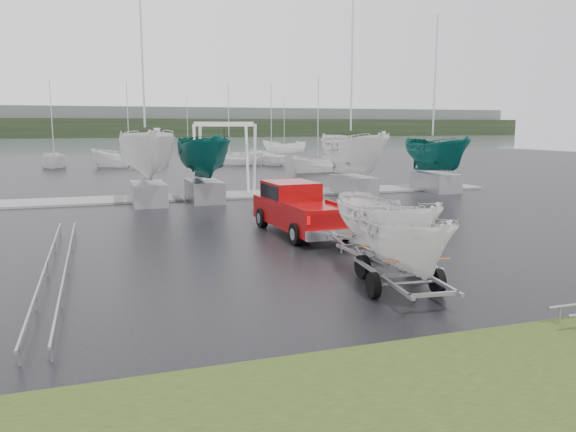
{
  "coord_description": "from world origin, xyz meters",
  "views": [
    {
      "loc": [
        -7.86,
        -17.71,
        3.95
      ],
      "look_at": [
        -2.4,
        -1.69,
        1.2
      ],
      "focal_mm": 35.0,
      "sensor_mm": 36.0,
      "label": 1
    }
  ],
  "objects": [
    {
      "name": "ground_plane",
      "position": [
        0.0,
        0.0,
        0.0
      ],
      "size": [
        120.0,
        120.0,
        0.0
      ],
      "primitive_type": "plane",
      "color": "black",
      "rests_on": "ground"
    },
    {
      "name": "lake",
      "position": [
        0.0,
        100.0,
        -0.01
      ],
      "size": [
        300.0,
        300.0,
        0.0
      ],
      "primitive_type": "plane",
      "color": "slate",
      "rests_on": "ground"
    },
    {
      "name": "dock",
      "position": [
        0.0,
        13.0,
        0.05
      ],
      "size": [
        30.0,
        3.0,
        0.12
      ],
      "primitive_type": "cube",
      "color": "gray",
      "rests_on": "ground"
    },
    {
      "name": "treeline",
      "position": [
        0.0,
        170.0,
        3.0
      ],
      "size": [
        300.0,
        8.0,
        6.0
      ],
      "primitive_type": "cube",
      "color": "black",
      "rests_on": "ground"
    },
    {
      "name": "far_hill",
      "position": [
        0.0,
        178.0,
        5.0
      ],
      "size": [
        300.0,
        6.0,
        10.0
      ],
      "primitive_type": "cube",
      "color": "#4C5651",
      "rests_on": "ground"
    },
    {
      "name": "pickup_truck",
      "position": [
        -0.92,
        1.6,
        0.96
      ],
      "size": [
        2.24,
        5.59,
        1.83
      ],
      "rotation": [
        0.0,
        0.0,
        0.05
      ],
      "color": "maroon",
      "rests_on": "ground"
    },
    {
      "name": "trailer_hitched",
      "position": [
        -0.63,
        -4.63,
        2.63
      ],
      "size": [
        1.81,
        3.65,
        4.84
      ],
      "rotation": [
        0.0,
        0.0,
        0.05
      ],
      "color": "gray",
      "rests_on": "ground"
    },
    {
      "name": "trailer_parked",
      "position": [
        -1.15,
        -6.41,
        2.49
      ],
      "size": [
        1.84,
        3.71,
        4.57
      ],
      "rotation": [
        0.0,
        0.0,
        -0.11
      ],
      "color": "gray",
      "rests_on": "ground"
    },
    {
      "name": "boat_hoist",
      "position": [
        -1.12,
        13.0,
        2.67
      ],
      "size": [
        3.3,
        2.18,
        4.12
      ],
      "color": "silver",
      "rests_on": "ground"
    },
    {
      "name": "keelboat_0",
      "position": [
        -5.48,
        11.0,
        4.23
      ],
      "size": [
        2.66,
        3.2,
        10.83
      ],
      "color": "gray",
      "rests_on": "ground"
    },
    {
      "name": "keelboat_1",
      "position": [
        -2.62,
        11.2,
        3.75
      ],
      "size": [
        2.37,
        3.2,
        7.39
      ],
      "color": "gray",
      "rests_on": "ground"
    },
    {
      "name": "keelboat_2",
      "position": [
        5.84,
        11.0,
        3.93
      ],
      "size": [
        2.47,
        3.2,
        10.64
      ],
      "color": "gray",
      "rests_on": "ground"
    },
    {
      "name": "keelboat_3",
      "position": [
        11.42,
        11.3,
        3.41
      ],
      "size": [
        2.16,
        3.2,
        10.33
      ],
      "color": "gray",
      "rests_on": "ground"
    },
    {
      "name": "mast_rack_0",
      "position": [
        -9.0,
        1.0,
        0.35
      ],
      "size": [
        0.56,
        6.5,
        0.06
      ],
      "rotation": [
        0.0,
        0.0,
        1.57
      ],
      "color": "gray",
      "rests_on": "ground"
    },
    {
      "name": "mast_rack_1",
      "position": [
        -9.0,
        -5.0,
        0.35
      ],
      "size": [
        0.56,
        6.5,
        0.06
      ],
      "rotation": [
        0.0,
        0.0,
        1.57
      ],
      "color": "gray",
      "rests_on": "ground"
    },
    {
      "name": "moored_boat_0",
      "position": [
        -11.64,
        39.91,
        0.01
      ],
      "size": [
        2.39,
        2.45,
        11.0
      ],
      "rotation": [
        0.0,
        0.0,
        0.06
      ],
      "color": "silver",
      "rests_on": "ground"
    },
    {
      "name": "moored_boat_1",
      "position": [
        -4.85,
        38.15,
        0.0
      ],
      "size": [
        2.85,
        2.78,
        11.56
      ],
      "rotation": [
        0.0,
        0.0,
        4.68
      ],
      "color": "silver",
      "rests_on": "ground"
    },
    {
      "name": "moored_boat_2",
      "position": [
        8.8,
        36.36,
        0.01
      ],
      "size": [
        2.13,
        2.19,
        10.76
      ],
      "rotation": [
        0.0,
        0.0,
        3.11
      ],
      "color": "silver",
      "rests_on": "ground"
    },
    {
      "name": "moored_boat_3",
      "position": [
        19.56,
        64.58,
        0.0
      ],
      "size": [
        3.35,
        3.32,
        11.36
      ],
      "rotation": [
        0.0,
        0.0,
        4.33
      ],
      "color": "silver",
      "rests_on": "ground"
    },
    {
      "name": "moored_boat_5",
      "position": [
        4.45,
        62.08,
        0.0
      ],
      "size": [
        2.67,
        2.74,
        11.53
      ],
      "rotation": [
        0.0,
        0.0,
        0.01
      ],
      "color": "silver",
      "rests_on": "ground"
    },
    {
      "name": "moored_boat_6",
      "position": [
        4.84,
        37.93,
        0.0
      ],
      "size": [
        3.7,
        3.67,
        11.53
      ],
      "rotation": [
        0.0,
        0.0,
        4.18
      ],
      "color": "silver",
      "rests_on": "ground"
    },
    {
      "name": "moored_boat_7",
      "position": [
        9.93,
        26.68,
        0.01
      ],
      "size": [
        2.97,
        2.94,
        10.97
      ],
      "rotation": [
        0.0,
        0.0,
        5.1
      ],
      "color": "silver",
      "rests_on": "ground"
    }
  ]
}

